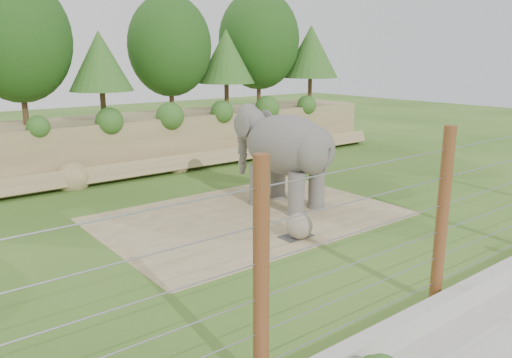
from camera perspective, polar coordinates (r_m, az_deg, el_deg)
ground at (r=14.83m, az=4.82°, el=-7.48°), size 90.00×90.00×0.00m
back_embankment at (r=24.90m, az=-14.48°, el=10.17°), size 30.00×5.52×8.77m
dirt_patch at (r=17.28m, az=-0.74°, el=-4.25°), size 10.00×7.00×0.02m
drain_grate at (r=15.38m, az=4.58°, el=-6.53°), size 1.00×0.60×0.03m
elephant at (r=18.08m, az=3.55°, el=2.30°), size 2.44×4.58×3.53m
stone_ball at (r=15.11m, az=4.97°, el=-5.37°), size 0.80×0.80×0.80m
retaining_wall at (r=11.90m, az=21.87°, el=-12.77°), size 26.00×0.35×0.50m
barrier_fence at (r=11.49m, az=20.50°, el=-4.18°), size 20.26×0.26×4.00m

